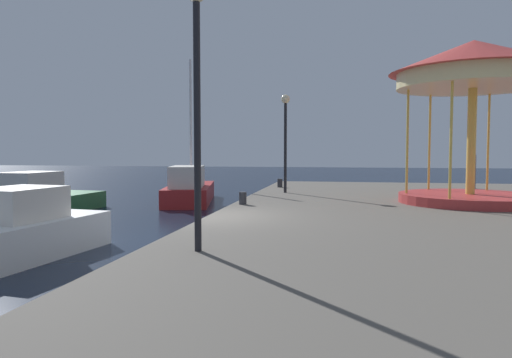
{
  "coord_description": "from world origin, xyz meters",
  "views": [
    {
      "loc": [
        3.49,
        -12.04,
        2.52
      ],
      "look_at": [
        0.24,
        5.83,
        1.43
      ],
      "focal_mm": 33.26,
      "sensor_mm": 36.0,
      "label": 1
    }
  ],
  "objects_px": {
    "bollard_center": "(243,198)",
    "person_by_the_water": "(472,170)",
    "sailboat_red": "(189,189)",
    "bollard_north": "(280,183)",
    "lamp_post_mid_promenade": "(285,125)",
    "motorboat_green": "(45,198)",
    "lamp_post_near_edge": "(197,69)",
    "motorboat_white": "(20,231)",
    "carousel": "(473,82)"
  },
  "relations": [
    {
      "from": "bollard_center",
      "to": "person_by_the_water",
      "type": "relative_size",
      "value": 0.23
    },
    {
      "from": "sailboat_red",
      "to": "bollard_center",
      "type": "relative_size",
      "value": 17.5
    },
    {
      "from": "bollard_north",
      "to": "bollard_center",
      "type": "xyz_separation_m",
      "value": [
        -0.25,
        -7.26,
        0.0
      ]
    },
    {
      "from": "lamp_post_mid_promenade",
      "to": "person_by_the_water",
      "type": "distance_m",
      "value": 9.0
    },
    {
      "from": "motorboat_green",
      "to": "lamp_post_near_edge",
      "type": "xyz_separation_m",
      "value": [
        9.3,
        -9.36,
        3.27
      ]
    },
    {
      "from": "motorboat_green",
      "to": "person_by_the_water",
      "type": "height_order",
      "value": "person_by_the_water"
    },
    {
      "from": "motorboat_green",
      "to": "bollard_north",
      "type": "relative_size",
      "value": 11.96
    },
    {
      "from": "lamp_post_near_edge",
      "to": "bollard_north",
      "type": "bearing_deg",
      "value": 91.78
    },
    {
      "from": "motorboat_white",
      "to": "sailboat_red",
      "type": "relative_size",
      "value": 0.63
    },
    {
      "from": "motorboat_green",
      "to": "lamp_post_near_edge",
      "type": "bearing_deg",
      "value": -45.19
    },
    {
      "from": "sailboat_red",
      "to": "motorboat_green",
      "type": "height_order",
      "value": "sailboat_red"
    },
    {
      "from": "motorboat_white",
      "to": "motorboat_green",
      "type": "relative_size",
      "value": 0.92
    },
    {
      "from": "carousel",
      "to": "lamp_post_near_edge",
      "type": "distance_m",
      "value": 10.92
    },
    {
      "from": "bollard_north",
      "to": "person_by_the_water",
      "type": "relative_size",
      "value": 0.23
    },
    {
      "from": "motorboat_green",
      "to": "motorboat_white",
      "type": "bearing_deg",
      "value": -59.39
    },
    {
      "from": "lamp_post_near_edge",
      "to": "lamp_post_mid_promenade",
      "type": "height_order",
      "value": "lamp_post_near_edge"
    },
    {
      "from": "motorboat_green",
      "to": "carousel",
      "type": "relative_size",
      "value": 0.9
    },
    {
      "from": "motorboat_green",
      "to": "lamp_post_mid_promenade",
      "type": "relative_size",
      "value": 1.2
    },
    {
      "from": "carousel",
      "to": "lamp_post_mid_promenade",
      "type": "xyz_separation_m",
      "value": [
        -6.41,
        2.78,
        -1.19
      ]
    },
    {
      "from": "sailboat_red",
      "to": "carousel",
      "type": "height_order",
      "value": "sailboat_red"
    },
    {
      "from": "sailboat_red",
      "to": "lamp_post_near_edge",
      "type": "xyz_separation_m",
      "value": [
        4.8,
        -14.06,
        3.21
      ]
    },
    {
      "from": "bollard_center",
      "to": "sailboat_red",
      "type": "bearing_deg",
      "value": 120.28
    },
    {
      "from": "person_by_the_water",
      "to": "lamp_post_mid_promenade",
      "type": "bearing_deg",
      "value": -156.25
    },
    {
      "from": "sailboat_red",
      "to": "carousel",
      "type": "bearing_deg",
      "value": -25.29
    },
    {
      "from": "motorboat_green",
      "to": "lamp_post_mid_promenade",
      "type": "distance_m",
      "value": 10.11
    },
    {
      "from": "bollard_north",
      "to": "person_by_the_water",
      "type": "xyz_separation_m",
      "value": [
        8.63,
        0.73,
        0.62
      ]
    },
    {
      "from": "motorboat_white",
      "to": "bollard_center",
      "type": "xyz_separation_m",
      "value": [
        4.35,
        4.84,
        0.38
      ]
    },
    {
      "from": "motorboat_white",
      "to": "lamp_post_near_edge",
      "type": "relative_size",
      "value": 0.97
    },
    {
      "from": "lamp_post_mid_promenade",
      "to": "bollard_north",
      "type": "relative_size",
      "value": 9.95
    },
    {
      "from": "person_by_the_water",
      "to": "lamp_post_near_edge",
      "type": "bearing_deg",
      "value": -118.6
    },
    {
      "from": "person_by_the_water",
      "to": "bollard_center",
      "type": "bearing_deg",
      "value": -138.01
    },
    {
      "from": "lamp_post_near_edge",
      "to": "bollard_center",
      "type": "height_order",
      "value": "lamp_post_near_edge"
    },
    {
      "from": "sailboat_red",
      "to": "bollard_center",
      "type": "height_order",
      "value": "sailboat_red"
    },
    {
      "from": "lamp_post_mid_promenade",
      "to": "person_by_the_water",
      "type": "height_order",
      "value": "lamp_post_mid_promenade"
    },
    {
      "from": "bollard_center",
      "to": "lamp_post_mid_promenade",
      "type": "bearing_deg",
      "value": 79.38
    },
    {
      "from": "bollard_center",
      "to": "bollard_north",
      "type": "bearing_deg",
      "value": 88.02
    },
    {
      "from": "bollard_north",
      "to": "person_by_the_water",
      "type": "height_order",
      "value": "person_by_the_water"
    },
    {
      "from": "bollard_center",
      "to": "motorboat_green",
      "type": "bearing_deg",
      "value": 164.77
    },
    {
      "from": "lamp_post_mid_promenade",
      "to": "person_by_the_water",
      "type": "relative_size",
      "value": 2.26
    },
    {
      "from": "motorboat_green",
      "to": "lamp_post_near_edge",
      "type": "height_order",
      "value": "lamp_post_near_edge"
    },
    {
      "from": "lamp_post_near_edge",
      "to": "bollard_north",
      "type": "relative_size",
      "value": 11.37
    },
    {
      "from": "motorboat_green",
      "to": "person_by_the_water",
      "type": "bearing_deg",
      "value": 17.92
    },
    {
      "from": "carousel",
      "to": "person_by_the_water",
      "type": "relative_size",
      "value": 3.02
    },
    {
      "from": "lamp_post_near_edge",
      "to": "lamp_post_mid_promenade",
      "type": "distance_m",
      "value": 11.48
    },
    {
      "from": "bollard_center",
      "to": "carousel",
      "type": "bearing_deg",
      "value": 13.0
    },
    {
      "from": "sailboat_red",
      "to": "person_by_the_water",
      "type": "distance_m",
      "value": 13.06
    },
    {
      "from": "motorboat_green",
      "to": "bollard_north",
      "type": "xyz_separation_m",
      "value": [
        8.86,
        4.92,
        0.38
      ]
    },
    {
      "from": "person_by_the_water",
      "to": "motorboat_white",
      "type": "bearing_deg",
      "value": -135.88
    },
    {
      "from": "lamp_post_near_edge",
      "to": "motorboat_white",
      "type": "bearing_deg",
      "value": 156.67
    },
    {
      "from": "carousel",
      "to": "motorboat_white",
      "type": "bearing_deg",
      "value": -150.67
    }
  ]
}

